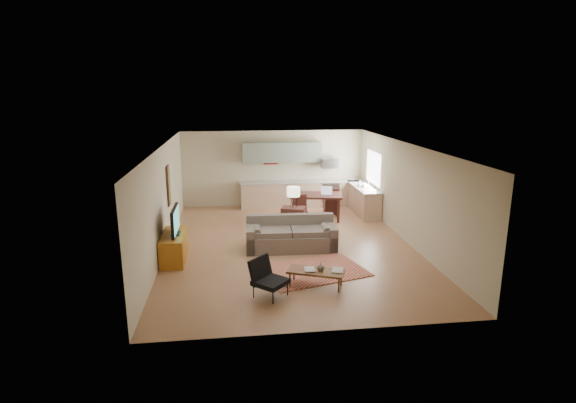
{
  "coord_description": "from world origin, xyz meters",
  "views": [
    {
      "loc": [
        -1.47,
        -11.41,
        4.08
      ],
      "look_at": [
        0.0,
        0.3,
        1.15
      ],
      "focal_mm": 28.0,
      "sensor_mm": 36.0,
      "label": 1
    }
  ],
  "objects": [
    {
      "name": "coffee_table",
      "position": [
        0.22,
        -2.65,
        0.18
      ],
      "size": [
        1.29,
        0.9,
        0.36
      ],
      "primitive_type": null,
      "rotation": [
        0.0,
        0.0,
        -0.39
      ],
      "color": "#543318",
      "rests_on": "floor"
    },
    {
      "name": "dining_chair_near",
      "position": [
        0.57,
        1.82,
        0.47
      ],
      "size": [
        0.48,
        0.5,
        0.94
      ],
      "primitive_type": null,
      "rotation": [
        0.0,
        0.0,
        -0.06
      ],
      "color": "#381915",
      "rests_on": "floor"
    },
    {
      "name": "triptych",
      "position": [
        -0.1,
        4.47,
        1.75
      ],
      "size": [
        1.7,
        0.04,
        0.5
      ],
      "primitive_type": null,
      "color": "beige",
      "rests_on": "room"
    },
    {
      "name": "sofa",
      "position": [
        0.01,
        -0.28,
        0.43
      ],
      "size": [
        2.49,
        1.17,
        0.85
      ],
      "primitive_type": null,
      "rotation": [
        0.0,
        0.0,
        -0.04
      ],
      "color": "#60554C",
      "rests_on": "floor"
    },
    {
      "name": "kitchen_counter_right",
      "position": [
        2.93,
        3.0,
        0.46
      ],
      "size": [
        0.64,
        2.26,
        0.92
      ],
      "primitive_type": null,
      "color": "tan",
      "rests_on": "ground"
    },
    {
      "name": "dining_chair_far",
      "position": [
        1.8,
        3.03,
        0.46
      ],
      "size": [
        0.46,
        0.48,
        0.92
      ],
      "primitive_type": null,
      "rotation": [
        0.0,
        0.0,
        3.1
      ],
      "color": "#381915",
      "rests_on": "floor"
    },
    {
      "name": "kitchen_microwave",
      "position": [
        2.0,
        4.2,
        1.55
      ],
      "size": [
        0.62,
        0.4,
        0.35
      ],
      "primitive_type": "cube",
      "color": "#A5A8AD",
      "rests_on": "room"
    },
    {
      "name": "wall_art_left",
      "position": [
        -3.21,
        0.9,
        1.55
      ],
      "size": [
        0.06,
        0.42,
        1.1
      ],
      "primitive_type": null,
      "color": "olive",
      "rests_on": "room"
    },
    {
      "name": "kitchen_counter_back",
      "position": [
        0.9,
        4.18,
        0.46
      ],
      "size": [
        4.26,
        0.64,
        0.92
      ],
      "primitive_type": null,
      "color": "tan",
      "rests_on": "ground"
    },
    {
      "name": "book_b",
      "position": [
        0.57,
        -2.69,
        0.37
      ],
      "size": [
        0.42,
        0.45,
        0.02
      ],
      "primitive_type": "imported",
      "rotation": [
        0.0,
        0.0,
        -0.32
      ],
      "color": "navy",
      "rests_on": "coffee_table"
    },
    {
      "name": "book_a",
      "position": [
        -0.01,
        -2.61,
        0.37
      ],
      "size": [
        0.26,
        0.33,
        0.03
      ],
      "primitive_type": "imported",
      "rotation": [
        0.0,
        0.0,
        -0.07
      ],
      "color": "maroon",
      "rests_on": "coffee_table"
    },
    {
      "name": "room",
      "position": [
        0.0,
        0.0,
        1.35
      ],
      "size": [
        9.0,
        9.0,
        9.0
      ],
      "color": "#916142",
      "rests_on": "ground"
    },
    {
      "name": "rug",
      "position": [
        0.32,
        -1.84,
        0.01
      ],
      "size": [
        2.66,
        2.18,
        0.02
      ],
      "primitive_type": "cube",
      "rotation": [
        0.0,
        0.0,
        0.28
      ],
      "color": "maroon",
      "rests_on": "floor"
    },
    {
      "name": "tv",
      "position": [
        -2.89,
        -0.69,
        1.0
      ],
      "size": [
        0.11,
        1.11,
        0.67
      ],
      "primitive_type": null,
      "color": "black",
      "rests_on": "tv_credenza"
    },
    {
      "name": "laptop",
      "position": [
        1.51,
        2.31,
        0.96
      ],
      "size": [
        0.38,
        0.3,
        0.26
      ],
      "primitive_type": null,
      "rotation": [
        0.0,
        0.0,
        -0.12
      ],
      "color": "#A5A8AD",
      "rests_on": "dining_table"
    },
    {
      "name": "kitchen_range",
      "position": [
        2.0,
        4.18,
        0.45
      ],
      "size": [
        0.62,
        0.62,
        0.9
      ],
      "primitive_type": "cube",
      "color": "#A5A8AD",
      "rests_on": "ground"
    },
    {
      "name": "table_lamp",
      "position": [
        0.25,
        1.04,
        1.1
      ],
      "size": [
        0.46,
        0.46,
        0.63
      ],
      "primitive_type": null,
      "rotation": [
        0.0,
        0.0,
        -0.25
      ],
      "color": "beige",
      "rests_on": "console_table"
    },
    {
      "name": "vase",
      "position": [
        0.33,
        -2.64,
        0.44
      ],
      "size": [
        0.21,
        0.21,
        0.17
      ],
      "primitive_type": "imported",
      "rotation": [
        0.0,
        0.0,
        -0.16
      ],
      "color": "black",
      "rests_on": "coffee_table"
    },
    {
      "name": "armchair",
      "position": [
        -0.77,
        -3.02,
        0.39
      ],
      "size": [
        0.97,
        0.97,
        0.79
      ],
      "primitive_type": null,
      "rotation": [
        0.0,
        0.0,
        0.83
      ],
      "color": "black",
      "rests_on": "floor"
    },
    {
      "name": "upper_cabinets",
      "position": [
        0.3,
        4.33,
        1.95
      ],
      "size": [
        2.8,
        0.34,
        0.7
      ],
      "primitive_type": "cube",
      "color": "gray",
      "rests_on": "room"
    },
    {
      "name": "console_table",
      "position": [
        0.25,
        1.04,
        0.39
      ],
      "size": [
        0.78,
        0.63,
        0.78
      ],
      "primitive_type": null,
      "rotation": [
        0.0,
        0.0,
        -0.32
      ],
      "color": "#381915",
      "rests_on": "floor"
    },
    {
      "name": "tv_credenza",
      "position": [
        -2.95,
        -0.69,
        0.33
      ],
      "size": [
        0.56,
        1.45,
        0.67
      ],
      "primitive_type": null,
      "color": "#9C5B14",
      "rests_on": "floor"
    },
    {
      "name": "soap_bottle",
      "position": [
        2.83,
        3.17,
        1.02
      ],
      "size": [
        0.1,
        0.1,
        0.19
      ],
      "primitive_type": "imported",
      "rotation": [
        0.0,
        0.0,
        0.06
      ],
      "color": "beige",
      "rests_on": "kitchen_counter_right"
    },
    {
      "name": "window_right",
      "position": [
        3.23,
        3.0,
        1.55
      ],
      "size": [
        0.02,
        1.4,
        1.05
      ],
      "primitive_type": "cube",
      "color": "white",
      "rests_on": "room"
    },
    {
      "name": "dining_table",
      "position": [
        1.18,
        2.42,
        0.42
      ],
      "size": [
        1.79,
        1.23,
        0.83
      ],
      "primitive_type": null,
      "rotation": [
        0.0,
        0.0,
        -0.19
      ],
      "color": "#381915",
      "rests_on": "floor"
    }
  ]
}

